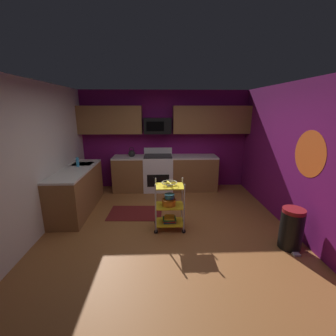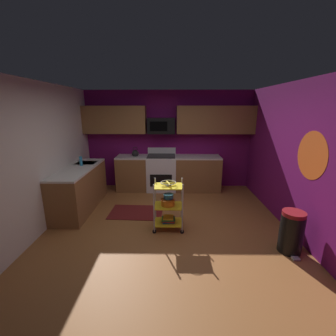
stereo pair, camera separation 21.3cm
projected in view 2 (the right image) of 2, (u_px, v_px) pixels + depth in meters
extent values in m
cube|color=#995B2D|center=(167.00, 230.00, 4.13)|extent=(4.40, 4.80, 0.04)
cube|color=#6B1156|center=(169.00, 140.00, 6.14)|extent=(4.52, 0.06, 2.60)
cube|color=silver|center=(36.00, 160.00, 3.82)|extent=(0.06, 4.80, 2.60)
cube|color=#6B1156|center=(300.00, 160.00, 3.76)|extent=(0.06, 4.80, 2.60)
cylinder|color=#E5591E|center=(311.00, 156.00, 3.41)|extent=(0.00, 0.74, 0.74)
cube|color=brown|center=(168.00, 174.00, 6.04)|extent=(2.73, 0.60, 0.88)
cube|color=silver|center=(168.00, 157.00, 5.92)|extent=(2.73, 0.60, 0.04)
cube|color=brown|center=(80.00, 189.00, 4.89)|extent=(0.60, 1.84, 0.88)
cube|color=silver|center=(78.00, 169.00, 4.77)|extent=(0.60, 1.84, 0.04)
cube|color=#B7BABC|center=(86.00, 166.00, 5.24)|extent=(0.44, 0.36, 0.16)
cube|color=white|center=(161.00, 173.00, 6.04)|extent=(0.76, 0.64, 0.92)
cube|color=black|center=(161.00, 181.00, 5.75)|extent=(0.56, 0.01, 0.32)
cube|color=white|center=(162.00, 151.00, 6.18)|extent=(0.76, 0.06, 0.18)
cube|color=black|center=(161.00, 156.00, 5.92)|extent=(0.72, 0.60, 0.02)
cube|color=brown|center=(115.00, 120.00, 5.83)|extent=(1.61, 0.33, 0.70)
cube|color=brown|center=(215.00, 120.00, 5.79)|extent=(1.99, 0.33, 0.70)
cube|color=black|center=(161.00, 126.00, 5.83)|extent=(0.70, 0.38, 0.40)
cube|color=black|center=(159.00, 126.00, 5.64)|extent=(0.44, 0.01, 0.24)
cylinder|color=silver|center=(154.00, 209.00, 3.87)|extent=(0.02, 0.02, 0.88)
cylinder|color=black|center=(154.00, 231.00, 3.98)|extent=(0.07, 0.02, 0.07)
cylinder|color=silver|center=(183.00, 209.00, 3.86)|extent=(0.02, 0.02, 0.88)
cylinder|color=black|center=(182.00, 232.00, 3.98)|extent=(0.07, 0.02, 0.07)
cylinder|color=silver|center=(155.00, 200.00, 4.22)|extent=(0.02, 0.02, 0.88)
cylinder|color=black|center=(156.00, 222.00, 4.33)|extent=(0.07, 0.02, 0.07)
cylinder|color=silver|center=(182.00, 200.00, 4.21)|extent=(0.02, 0.02, 0.88)
cylinder|color=black|center=(181.00, 222.00, 4.32)|extent=(0.07, 0.02, 0.07)
cube|color=yellow|center=(168.00, 222.00, 4.13)|extent=(0.49, 0.36, 0.02)
cube|color=yellow|center=(168.00, 206.00, 4.05)|extent=(0.49, 0.36, 0.02)
cube|color=yellow|center=(168.00, 186.00, 3.95)|extent=(0.49, 0.36, 0.02)
torus|color=silver|center=(168.00, 182.00, 3.93)|extent=(0.27, 0.27, 0.01)
cylinder|color=silver|center=(168.00, 185.00, 3.95)|extent=(0.12, 0.12, 0.02)
ellipsoid|color=yellow|center=(171.00, 183.00, 3.95)|extent=(0.17, 0.09, 0.04)
ellipsoid|color=yellow|center=(168.00, 182.00, 3.98)|extent=(0.09, 0.17, 0.04)
ellipsoid|color=yellow|center=(166.00, 184.00, 3.92)|extent=(0.17, 0.09, 0.04)
ellipsoid|color=yellow|center=(169.00, 184.00, 3.89)|extent=(0.09, 0.17, 0.04)
cylinder|color=orange|center=(168.00, 202.00, 4.03)|extent=(0.24, 0.24, 0.11)
torus|color=orange|center=(168.00, 200.00, 4.02)|extent=(0.25, 0.25, 0.01)
cylinder|color=#338CBF|center=(168.00, 196.00, 4.04)|extent=(0.17, 0.17, 0.08)
torus|color=#338CBF|center=(168.00, 194.00, 4.03)|extent=(0.18, 0.18, 0.01)
cube|color=#1E4C8C|center=(168.00, 221.00, 4.13)|extent=(0.23, 0.19, 0.02)
cube|color=#B22626|center=(168.00, 220.00, 4.12)|extent=(0.24, 0.19, 0.03)
cube|color=#26723F|center=(168.00, 219.00, 4.11)|extent=(0.25, 0.18, 0.03)
cube|color=gold|center=(168.00, 217.00, 4.11)|extent=(0.19, 0.20, 0.03)
sphere|color=black|center=(135.00, 153.00, 5.91)|extent=(0.18, 0.18, 0.18)
sphere|color=black|center=(135.00, 150.00, 5.89)|extent=(0.03, 0.03, 0.03)
cone|color=black|center=(138.00, 153.00, 5.91)|extent=(0.09, 0.04, 0.06)
torus|color=black|center=(135.00, 149.00, 5.88)|extent=(0.12, 0.01, 0.12)
cylinder|color=#2D8CBF|center=(81.00, 161.00, 4.95)|extent=(0.06, 0.06, 0.20)
cylinder|color=black|center=(291.00, 234.00, 3.43)|extent=(0.34, 0.34, 0.60)
cylinder|color=maroon|center=(294.00, 214.00, 3.34)|extent=(0.33, 0.33, 0.06)
cube|color=#B2B2B7|center=(296.00, 259.00, 3.30)|extent=(0.10, 0.08, 0.03)
cube|color=maroon|center=(136.00, 212.00, 4.78)|extent=(1.13, 0.75, 0.01)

